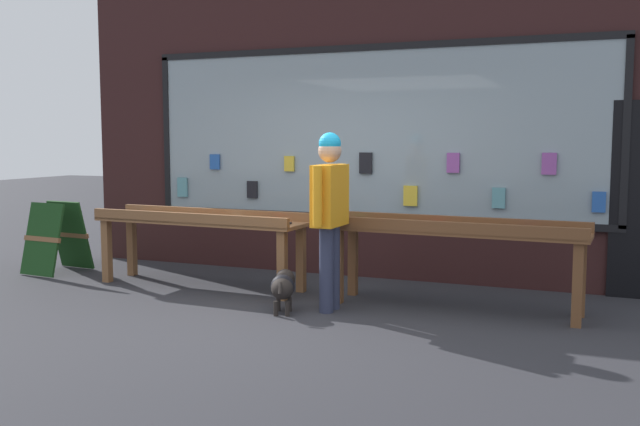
# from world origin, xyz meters

# --- Properties ---
(ground_plane) EXTENTS (40.00, 40.00, 0.00)m
(ground_plane) POSITION_xyz_m (0.00, 0.00, 0.00)
(ground_plane) COLOR #2D2D33
(shopfront_facade) EXTENTS (7.63, 0.29, 3.73)m
(shopfront_facade) POSITION_xyz_m (0.05, 2.39, 1.85)
(shopfront_facade) COLOR #331919
(shopfront_facade) RESTS_ON ground_plane
(display_table_left) EXTENTS (2.56, 0.71, 0.88)m
(display_table_left) POSITION_xyz_m (-1.46, 1.06, 0.71)
(display_table_left) COLOR brown
(display_table_left) RESTS_ON ground_plane
(display_table_right) EXTENTS (2.56, 0.67, 0.91)m
(display_table_right) POSITION_xyz_m (1.46, 1.06, 0.73)
(display_table_right) COLOR brown
(display_table_right) RESTS_ON ground_plane
(person_browsing) EXTENTS (0.23, 0.69, 1.76)m
(person_browsing) POSITION_xyz_m (0.32, 0.55, 1.04)
(person_browsing) COLOR #2D334C
(person_browsing) RESTS_ON ground_plane
(small_dog) EXTENTS (0.32, 0.53, 0.40)m
(small_dog) POSITION_xyz_m (-0.07, 0.30, 0.26)
(small_dog) COLOR black
(small_dog) RESTS_ON ground_plane
(sandwich_board_sign) EXTENTS (0.64, 0.76, 0.89)m
(sandwich_board_sign) POSITION_xyz_m (-3.62, 1.13, 0.45)
(sandwich_board_sign) COLOR #193F19
(sandwich_board_sign) RESTS_ON ground_plane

